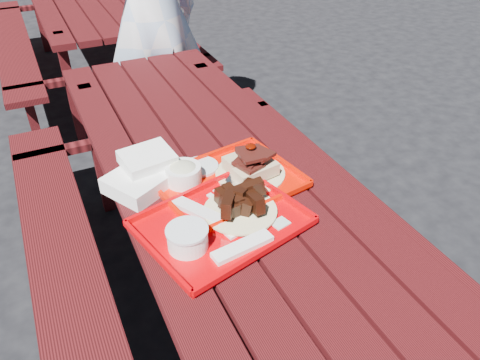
# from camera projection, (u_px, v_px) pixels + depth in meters

# --- Properties ---
(ground) EXTENTS (60.00, 60.00, 0.00)m
(ground) POSITION_uv_depth(u_px,v_px,m) (226.00, 312.00, 2.08)
(ground) COLOR black
(ground) RESTS_ON ground
(picnic_table_near) EXTENTS (1.41, 2.40, 0.75)m
(picnic_table_near) POSITION_uv_depth(u_px,v_px,m) (223.00, 215.00, 1.75)
(picnic_table_near) COLOR #450D0F
(picnic_table_near) RESTS_ON ground
(picnic_table_far) EXTENTS (1.41, 2.40, 0.75)m
(picnic_table_far) POSITION_uv_depth(u_px,v_px,m) (85.00, 16.00, 3.81)
(picnic_table_far) COLOR #450D0F
(picnic_table_far) RESTS_ON ground
(near_tray) EXTENTS (0.50, 0.42, 0.14)m
(near_tray) POSITION_uv_depth(u_px,v_px,m) (225.00, 174.00, 1.58)
(near_tray) COLOR red
(near_tray) RESTS_ON picnic_table_near
(far_tray) EXTENTS (0.54, 0.46, 0.08)m
(far_tray) POSITION_uv_depth(u_px,v_px,m) (221.00, 223.00, 1.39)
(far_tray) COLOR #CA0005
(far_tray) RESTS_ON picnic_table_near
(white_cloth) EXTENTS (0.30, 0.27, 0.10)m
(white_cloth) POSITION_uv_depth(u_px,v_px,m) (146.00, 172.00, 1.57)
(white_cloth) COLOR white
(white_cloth) RESTS_ON picnic_table_near
(person) EXTENTS (0.76, 0.59, 1.83)m
(person) POSITION_uv_depth(u_px,v_px,m) (152.00, 15.00, 2.62)
(person) COLOR silver
(person) RESTS_ON ground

